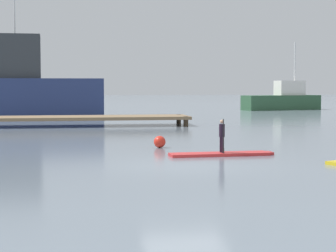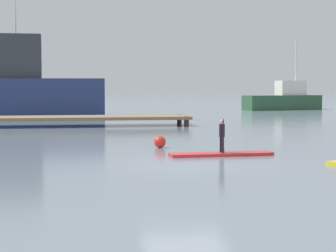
{
  "view_description": "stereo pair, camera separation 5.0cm",
  "coord_description": "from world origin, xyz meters",
  "px_view_note": "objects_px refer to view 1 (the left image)",
  "views": [
    {
      "loc": [
        -3.43,
        -17.99,
        2.42
      ],
      "look_at": [
        -0.11,
        2.38,
        1.02
      ],
      "focal_mm": 65.7,
      "sensor_mm": 36.0,
      "label": 1
    },
    {
      "loc": [
        -3.38,
        -18.0,
        2.42
      ],
      "look_at": [
        -0.11,
        2.38,
        1.02
      ],
      "focal_mm": 65.7,
      "sensor_mm": 36.0,
      "label": 2
    }
  ],
  "objects_px": {
    "fishing_boat_green_midground": "(283,100)",
    "mooring_buoy_far": "(160,142)",
    "paddleboard_near": "(221,154)",
    "paddler_child_solo": "(222,134)"
  },
  "relations": [
    {
      "from": "mooring_buoy_far",
      "to": "paddleboard_near",
      "type": "bearing_deg",
      "value": -59.44
    },
    {
      "from": "fishing_boat_green_midground",
      "to": "mooring_buoy_far",
      "type": "height_order",
      "value": "fishing_boat_green_midground"
    },
    {
      "from": "fishing_boat_green_midground",
      "to": "paddler_child_solo",
      "type": "bearing_deg",
      "value": -112.86
    },
    {
      "from": "fishing_boat_green_midground",
      "to": "mooring_buoy_far",
      "type": "bearing_deg",
      "value": -117.06
    },
    {
      "from": "paddler_child_solo",
      "to": "fishing_boat_green_midground",
      "type": "height_order",
      "value": "fishing_boat_green_midground"
    },
    {
      "from": "paddler_child_solo",
      "to": "mooring_buoy_far",
      "type": "bearing_deg",
      "value": 120.63
    },
    {
      "from": "paddler_child_solo",
      "to": "fishing_boat_green_midground",
      "type": "bearing_deg",
      "value": 67.14
    },
    {
      "from": "paddleboard_near",
      "to": "paddler_child_solo",
      "type": "bearing_deg",
      "value": -43.68
    },
    {
      "from": "paddleboard_near",
      "to": "mooring_buoy_far",
      "type": "xyz_separation_m",
      "value": [
        -1.7,
        2.88,
        0.18
      ]
    },
    {
      "from": "paddleboard_near",
      "to": "mooring_buoy_far",
      "type": "bearing_deg",
      "value": 120.56
    }
  ]
}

